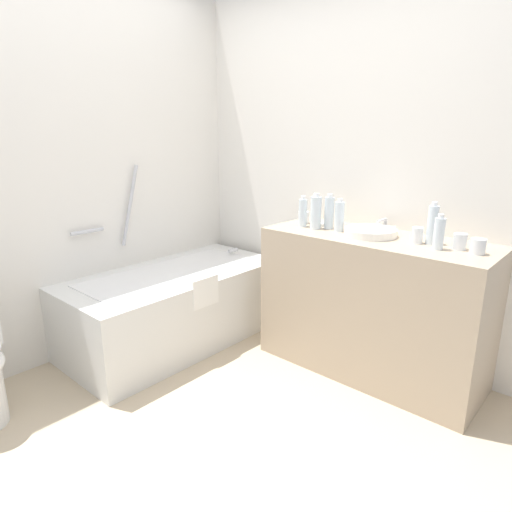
# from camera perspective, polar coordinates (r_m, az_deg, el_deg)

# --- Properties ---
(ground_plane) EXTENTS (3.96, 3.96, 0.00)m
(ground_plane) POSITION_cam_1_polar(r_m,az_deg,el_deg) (2.46, -8.09, -22.25)
(ground_plane) COLOR #C1AD8E
(wall_back_tiled) EXTENTS (3.36, 0.10, 2.52)m
(wall_back_tiled) POSITION_cam_1_polar(r_m,az_deg,el_deg) (3.14, -25.79, 9.71)
(wall_back_tiled) COLOR silver
(wall_back_tiled) RESTS_ON ground_plane
(wall_right_mirror) EXTENTS (0.10, 3.04, 2.52)m
(wall_right_mirror) POSITION_cam_1_polar(r_m,az_deg,el_deg) (3.15, 12.98, 10.87)
(wall_right_mirror) COLOR silver
(wall_right_mirror) RESTS_ON ground_plane
(bathtub) EXTENTS (1.58, 0.77, 1.28)m
(bathtub) POSITION_cam_1_polar(r_m,az_deg,el_deg) (3.31, -10.54, -6.16)
(bathtub) COLOR silver
(bathtub) RESTS_ON ground_plane
(vanity_counter) EXTENTS (0.55, 1.39, 0.90)m
(vanity_counter) POSITION_cam_1_polar(r_m,az_deg,el_deg) (2.90, 14.77, -6.23)
(vanity_counter) COLOR tan
(vanity_counter) RESTS_ON ground_plane
(sink_basin) EXTENTS (0.32, 0.32, 0.05)m
(sink_basin) POSITION_cam_1_polar(r_m,az_deg,el_deg) (2.77, 14.66, 3.04)
(sink_basin) COLOR white
(sink_basin) RESTS_ON vanity_counter
(sink_faucet) EXTENTS (0.12, 0.15, 0.08)m
(sink_faucet) POSITION_cam_1_polar(r_m,az_deg,el_deg) (2.93, 16.36, 3.87)
(sink_faucet) COLOR silver
(sink_faucet) RESTS_ON vanity_counter
(water_bottle_0) EXTENTS (0.06, 0.06, 0.21)m
(water_bottle_0) POSITION_cam_1_polar(r_m,az_deg,el_deg) (2.95, 6.12, 5.66)
(water_bottle_0) COLOR silver
(water_bottle_0) RESTS_ON vanity_counter
(water_bottle_1) EXTENTS (0.06, 0.06, 0.19)m
(water_bottle_1) POSITION_cam_1_polar(r_m,az_deg,el_deg) (2.55, 22.73, 2.75)
(water_bottle_1) COLOR silver
(water_bottle_1) RESTS_ON vanity_counter
(water_bottle_2) EXTENTS (0.07, 0.07, 0.23)m
(water_bottle_2) POSITION_cam_1_polar(r_m,az_deg,el_deg) (2.89, 7.80, 5.66)
(water_bottle_2) COLOR silver
(water_bottle_2) RESTS_ON vanity_counter
(water_bottle_3) EXTENTS (0.06, 0.06, 0.24)m
(water_bottle_3) POSITION_cam_1_polar(r_m,az_deg,el_deg) (2.66, 21.99, 3.82)
(water_bottle_3) COLOR silver
(water_bottle_3) RESTS_ON vanity_counter
(water_bottle_4) EXTENTS (0.06, 0.06, 0.21)m
(water_bottle_4) POSITION_cam_1_polar(r_m,az_deg,el_deg) (2.84, 10.81, 5.12)
(water_bottle_4) COLOR silver
(water_bottle_4) RESTS_ON vanity_counter
(water_bottle_5) EXTENTS (0.06, 0.06, 0.23)m
(water_bottle_5) POSITION_cam_1_polar(r_m,az_deg,el_deg) (2.91, 9.52, 5.61)
(water_bottle_5) COLOR silver
(water_bottle_5) RESTS_ON vanity_counter
(drinking_glass_0) EXTENTS (0.07, 0.07, 0.09)m
(drinking_glass_0) POSITION_cam_1_polar(r_m,az_deg,el_deg) (2.60, 25.01, 1.71)
(drinking_glass_0) COLOR white
(drinking_glass_0) RESTS_ON vanity_counter
(drinking_glass_1) EXTENTS (0.08, 0.08, 0.08)m
(drinking_glass_1) POSITION_cam_1_polar(r_m,az_deg,el_deg) (2.55, 26.93, 1.12)
(drinking_glass_1) COLOR white
(drinking_glass_1) RESTS_ON vanity_counter
(drinking_glass_2) EXTENTS (0.06, 0.06, 0.09)m
(drinking_glass_2) POSITION_cam_1_polar(r_m,az_deg,el_deg) (2.66, 20.25, 2.55)
(drinking_glass_2) COLOR white
(drinking_glass_2) RESTS_ON vanity_counter
(drinking_glass_3) EXTENTS (0.08, 0.08, 0.08)m
(drinking_glass_3) POSITION_cam_1_polar(r_m,az_deg,el_deg) (3.08, 6.19, 5.02)
(drinking_glass_3) COLOR white
(drinking_glass_3) RESTS_ON vanity_counter
(soap_dish) EXTENTS (0.09, 0.06, 0.02)m
(soap_dish) POSITION_cam_1_polar(r_m,az_deg,el_deg) (3.00, 8.30, 4.09)
(soap_dish) COLOR white
(soap_dish) RESTS_ON vanity_counter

